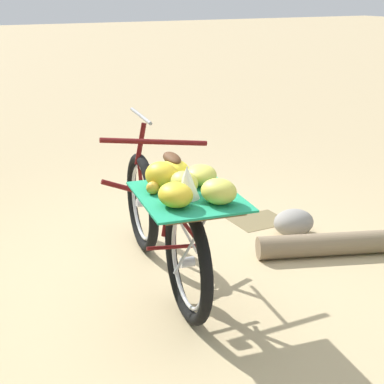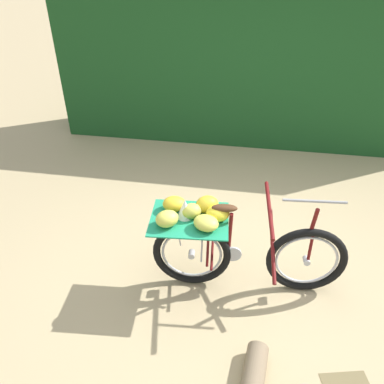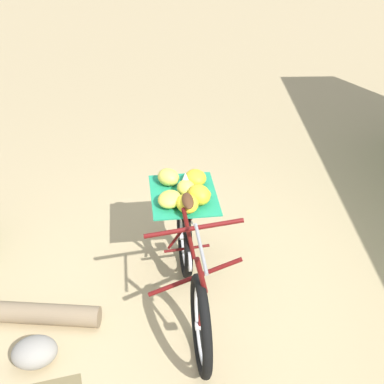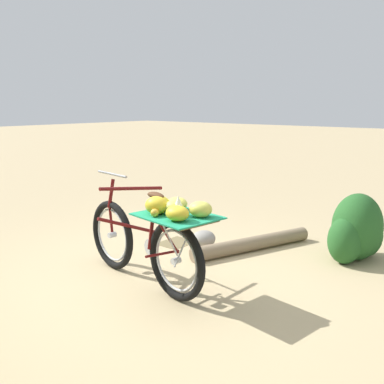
# 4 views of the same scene
# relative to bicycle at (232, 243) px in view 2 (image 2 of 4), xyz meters

# --- Properties ---
(ground_plane) EXTENTS (60.00, 60.00, 0.00)m
(ground_plane) POSITION_rel_bicycle_xyz_m (-0.16, 0.09, -0.52)
(ground_plane) COLOR tan
(foliage_hedge) EXTENTS (2.23, 5.83, 2.25)m
(foliage_hedge) POSITION_rel_bicycle_xyz_m (-3.41, 0.67, 0.60)
(foliage_hedge) COLOR #19471E
(foliage_hedge) RESTS_ON ground_plane
(bicycle) EXTENTS (0.78, 1.80, 1.03)m
(bicycle) POSITION_rel_bicycle_xyz_m (0.00, 0.00, 0.00)
(bicycle) COLOR black
(bicycle) RESTS_ON ground_plane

